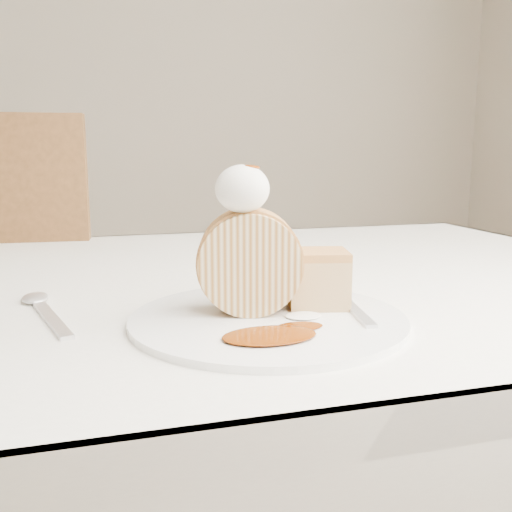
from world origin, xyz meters
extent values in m
cube|color=beige|center=(0.00, 3.00, 1.40)|extent=(5.00, 0.10, 2.80)
cube|color=white|center=(0.00, 0.20, 0.73)|extent=(1.40, 0.90, 0.04)
cube|color=white|center=(0.00, 0.65, 0.61)|extent=(1.40, 0.01, 0.28)
cylinder|color=brown|center=(0.62, 0.57, 0.35)|extent=(0.06, 0.06, 0.71)
cube|color=brown|center=(-0.37, 0.84, 0.48)|extent=(0.51, 0.51, 0.04)
cylinder|color=brown|center=(-0.15, 1.03, 0.23)|extent=(0.04, 0.04, 0.46)
cylinder|color=brown|center=(-0.19, 0.62, 0.23)|extent=(0.04, 0.04, 0.46)
cylinder|color=white|center=(0.02, -0.04, 0.75)|extent=(0.35, 0.35, 0.01)
cylinder|color=#CBB98D|center=(0.01, -0.01, 0.81)|extent=(0.12, 0.08, 0.11)
cube|color=tan|center=(0.09, -0.01, 0.78)|extent=(0.08, 0.07, 0.05)
ellipsoid|color=white|center=(0.00, -0.02, 0.89)|extent=(0.06, 0.06, 0.05)
ellipsoid|color=#682704|center=(0.01, -0.02, 0.92)|extent=(0.03, 0.02, 0.01)
cube|color=silver|center=(0.12, -0.05, 0.76)|extent=(0.05, 0.17, 0.00)
cube|color=silver|center=(-0.19, 0.03, 0.75)|extent=(0.07, 0.18, 0.00)
camera|label=1|loc=(-0.14, -0.58, 0.93)|focal=40.00mm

